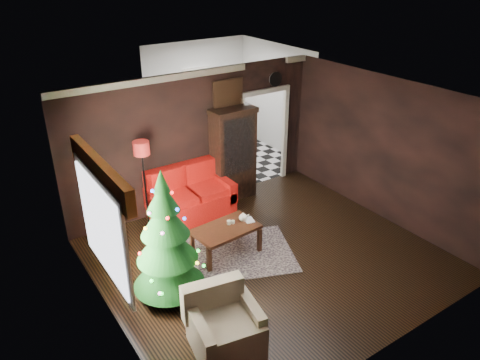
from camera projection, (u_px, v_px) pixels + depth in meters
floor at (269, 258)px, 8.03m from camera, size 5.50×5.50×0.00m
ceiling at (274, 102)px, 6.80m from camera, size 5.50×5.50×0.00m
wall_back at (196, 140)px, 9.28m from camera, size 5.50×0.00×5.50m
wall_front at (397, 264)px, 5.56m from camera, size 5.50×0.00×5.50m
wall_left at (105, 239)px, 6.04m from camera, size 0.00×5.50×5.50m
wall_right at (385, 150)px, 8.80m from camera, size 0.00×5.50×5.50m
doorway at (263, 139)px, 10.29m from camera, size 1.10×0.10×2.10m
left_window at (102, 228)px, 6.18m from camera, size 0.05×1.60×1.40m
valance at (100, 172)px, 5.86m from camera, size 0.12×2.10×0.35m
kitchen_floor at (227, 160)px, 11.87m from camera, size 3.00×3.00×0.00m
kitchen_window at (197, 83)px, 12.20m from camera, size 0.70×0.06×0.70m
rug at (234, 254)px, 8.13m from camera, size 2.46×2.15×0.01m
loveseat at (191, 193)px, 9.14m from camera, size 1.70×0.90×1.00m
curio_cabinet at (233, 156)px, 9.68m from camera, size 0.90×0.45×1.90m
floor_lamp at (145, 189)px, 8.59m from camera, size 0.38×0.38×1.90m
christmas_tree at (166, 239)px, 6.68m from camera, size 1.38×1.38×2.07m
armchair at (225, 323)px, 5.97m from camera, size 1.04×1.04×0.91m
coffee_table at (226, 240)px, 8.07m from camera, size 1.17×0.76×0.50m
teapot at (243, 217)px, 8.12m from camera, size 0.22×0.22×0.16m
cup_a at (233, 222)px, 8.08m from camera, size 0.08×0.08×0.05m
cup_b at (229, 222)px, 8.05m from camera, size 0.10×0.10×0.07m
book at (245, 216)px, 8.11m from camera, size 0.16×0.05×0.21m
wall_clock at (275, 79)px, 9.79m from camera, size 0.32×0.32×0.06m
painting at (228, 94)px, 9.25m from camera, size 0.62×0.05×0.52m
kitchen_counter at (204, 130)px, 12.56m from camera, size 1.80×0.60×0.90m
kitchen_table at (224, 153)px, 11.33m from camera, size 0.70×0.70×0.75m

